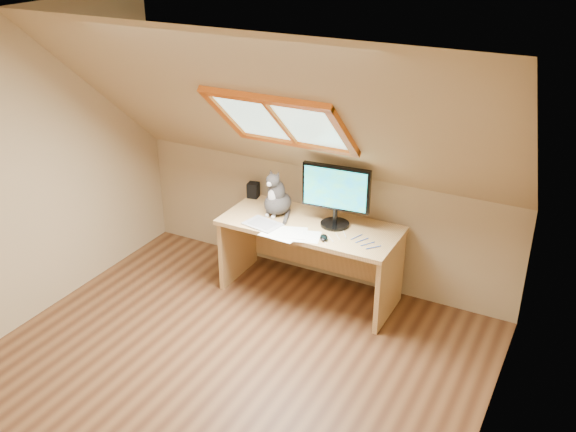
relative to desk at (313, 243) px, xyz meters
The scene contains 10 objects.
ground 1.52m from the desk, 93.20° to the right, with size 3.50×3.50×0.00m, color brown.
room_shell 1.82m from the desk, 93.01° to the right, with size 3.52×3.52×2.41m.
desk is the anchor object (origin of this frame).
monitor 0.54m from the desk, ahead, with size 0.56×0.24×0.52m.
cat 0.49m from the desk, behind, with size 0.26×0.30×0.41m.
desk_speaker 0.77m from the desk, 164.92° to the left, with size 0.09×0.09×0.14m, color black.
graphics_tablet 0.48m from the desk, 141.59° to the right, with size 0.29×0.21×0.01m, color #B2B2B7.
mouse 0.41m from the desk, 51.31° to the right, with size 0.06×0.11×0.03m, color black.
papers 0.39m from the desk, 100.95° to the right, with size 0.35×0.30×0.01m.
cables 0.51m from the desk, 23.48° to the right, with size 0.51×0.26×0.01m.
Camera 1 is at (2.11, -2.87, 2.99)m, focal length 40.00 mm.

